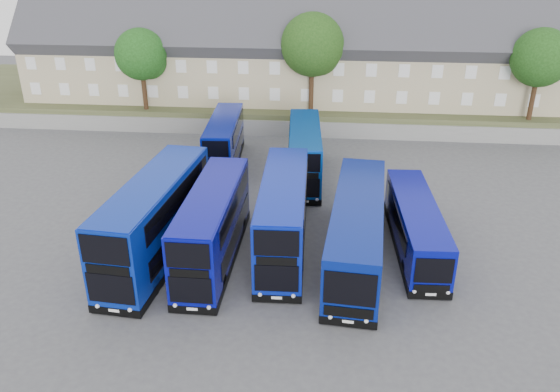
{
  "coord_description": "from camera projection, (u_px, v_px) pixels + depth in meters",
  "views": [
    {
      "loc": [
        3.94,
        -25.22,
        16.79
      ],
      "look_at": [
        0.94,
        5.85,
        2.2
      ],
      "focal_mm": 35.0,
      "sensor_mm": 36.0,
      "label": 1
    }
  ],
  "objects": [
    {
      "name": "dd_rear_left",
      "position": [
        224.0,
        143.0,
        44.48
      ],
      "size": [
        2.85,
        9.89,
        3.88
      ],
      "rotation": [
        0.0,
        0.0,
        0.06
      ],
      "color": "#071690",
      "rests_on": "ground"
    },
    {
      "name": "dd_rear_right",
      "position": [
        305.0,
        154.0,
        41.82
      ],
      "size": [
        3.01,
        10.38,
        4.07
      ],
      "rotation": [
        0.0,
        0.0,
        0.06
      ],
      "color": "#083CA4",
      "rests_on": "ground"
    },
    {
      "name": "tree_west",
      "position": [
        143.0,
        56.0,
        51.05
      ],
      "size": [
        4.8,
        4.8,
        7.65
      ],
      "color": "#382314",
      "rests_on": "earth_bank"
    },
    {
      "name": "earth_bank",
      "position": [
        296.0,
        99.0,
        60.43
      ],
      "size": [
        80.0,
        20.0,
        2.0
      ],
      "primitive_type": "cube",
      "color": "#434B2A",
      "rests_on": "ground"
    },
    {
      "name": "terrace_row",
      "position": [
        294.0,
        54.0,
        54.46
      ],
      "size": [
        54.0,
        10.4,
        11.2
      ],
      "color": "tan",
      "rests_on": "earth_bank"
    },
    {
      "name": "retaining_wall",
      "position": [
        289.0,
        129.0,
        51.52
      ],
      "size": [
        70.0,
        0.4,
        1.5
      ],
      "primitive_type": "cube",
      "color": "slate",
      "rests_on": "ground"
    },
    {
      "name": "coach_east_a",
      "position": [
        357.0,
        230.0,
        31.22
      ],
      "size": [
        3.88,
        13.45,
        3.63
      ],
      "rotation": [
        0.0,
        0.0,
        -0.08
      ],
      "color": "navy",
      "rests_on": "ground"
    },
    {
      "name": "ground",
      "position": [
        253.0,
        276.0,
        30.2
      ],
      "size": [
        120.0,
        120.0,
        0.0
      ],
      "primitive_type": "plane",
      "color": "#4C4C52",
      "rests_on": "ground"
    },
    {
      "name": "tree_east",
      "position": [
        542.0,
        60.0,
        47.77
      ],
      "size": [
        5.12,
        5.12,
        8.16
      ],
      "color": "#382314",
      "rests_on": "earth_bank"
    },
    {
      "name": "tree_mid",
      "position": [
        314.0,
        47.0,
        49.68
      ],
      "size": [
        5.76,
        5.76,
        9.18
      ],
      "color": "#382314",
      "rests_on": "earth_bank"
    },
    {
      "name": "dd_front_mid",
      "position": [
        213.0,
        227.0,
        30.9
      ],
      "size": [
        2.51,
        10.76,
        4.27
      ],
      "rotation": [
        0.0,
        0.0,
        -0.0
      ],
      "color": "#070B8E",
      "rests_on": "ground"
    },
    {
      "name": "dd_front_right",
      "position": [
        283.0,
        217.0,
        31.91
      ],
      "size": [
        2.88,
        11.22,
        4.43
      ],
      "rotation": [
        0.0,
        0.0,
        0.03
      ],
      "color": "#081DA4",
      "rests_on": "ground"
    },
    {
      "name": "dd_front_left",
      "position": [
        156.0,
        220.0,
        31.16
      ],
      "size": [
        3.7,
        12.09,
        4.74
      ],
      "rotation": [
        0.0,
        0.0,
        -0.08
      ],
      "color": "#08249A",
      "rests_on": "ground"
    },
    {
      "name": "coach_east_b",
      "position": [
        415.0,
        227.0,
        32.3
      ],
      "size": [
        2.69,
        10.82,
        2.93
      ],
      "rotation": [
        0.0,
        0.0,
        0.04
      ],
      "color": "#080D93",
      "rests_on": "ground"
    }
  ]
}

